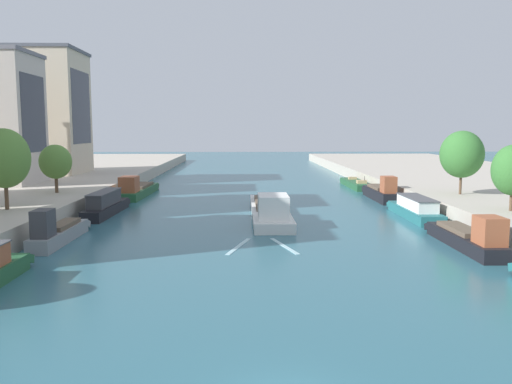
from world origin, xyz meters
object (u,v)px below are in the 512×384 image
moored_boat_left_gap_after (106,205)px  tree_right_far (462,154)px  moored_boat_left_far (58,232)px  moored_boat_left_near (137,190)px  tree_left_third (4,158)px  moored_boat_right_lone (356,184)px  moored_boat_right_gap_after (415,209)px  tree_left_far (55,162)px  moored_boat_right_near (469,237)px  barge_midriver (270,209)px  moored_boat_right_end (381,192)px

moored_boat_left_gap_after → tree_right_far: size_ratio=1.78×
moored_boat_left_far → moored_boat_left_near: moored_boat_left_far is taller
moored_boat_left_gap_after → tree_left_third: 12.36m
moored_boat_left_far → moored_boat_right_lone: bearing=50.9°
moored_boat_left_gap_after → moored_boat_right_gap_after: size_ratio=1.02×
moored_boat_left_gap_after → moored_boat_right_lone: size_ratio=0.91×
moored_boat_left_near → tree_left_third: bearing=-105.2°
moored_boat_right_lone → tree_left_far: (-39.57, -22.74, 4.99)m
moored_boat_left_far → moored_boat_right_lone: 52.67m
moored_boat_right_gap_after → moored_boat_right_near: bearing=-92.2°
barge_midriver → moored_boat_right_end: moored_boat_right_end is taller
moored_boat_right_gap_after → tree_right_far: 9.23m
barge_midriver → moored_boat_right_gap_after: barge_midriver is taller
moored_boat_right_near → moored_boat_right_gap_after: 14.40m
moored_boat_right_near → tree_left_third: size_ratio=1.64×
moored_boat_right_lone → moored_boat_left_near: bearing=-162.1°
moored_boat_right_gap_after → tree_left_third: size_ratio=1.69×
moored_boat_right_near → moored_boat_right_gap_after: moored_boat_right_near is taller
moored_boat_right_end → tree_left_third: size_ratio=1.62×
tree_left_far → moored_boat_right_near: bearing=-28.3°
moored_boat_left_gap_after → moored_boat_left_far: bearing=-90.8°
moored_boat_left_near → tree_left_third: (-6.75, -24.90, 5.70)m
moored_boat_left_far → moored_boat_right_near: moored_boat_left_far is taller
moored_boat_right_lone → barge_midriver: bearing=-117.9°
moored_boat_right_gap_after → tree_left_third: tree_left_third is taller
moored_boat_right_gap_after → moored_boat_right_end: moored_boat_right_end is taller
moored_boat_left_gap_after → tree_left_far: 8.83m
moored_boat_right_near → moored_boat_left_near: bearing=134.2°
moored_boat_left_gap_after → moored_boat_right_near: (32.34, -17.07, -0.19)m
moored_boat_right_gap_after → moored_boat_left_near: bearing=150.2°
barge_midriver → tree_left_far: size_ratio=3.94×
barge_midriver → tree_right_far: (21.55, 3.53, 5.54)m
tree_left_third → tree_left_far: 12.80m
moored_boat_right_lone → tree_left_far: size_ratio=2.52×
moored_boat_right_near → tree_left_third: bearing=168.1°
moored_boat_right_gap_after → tree_left_far: size_ratio=2.25×
moored_boat_left_near → moored_boat_right_end: size_ratio=1.31×
moored_boat_left_gap_after → tree_left_third: (-6.60, -8.87, 5.51)m
moored_boat_left_gap_after → tree_left_far: size_ratio=2.29×
moored_boat_right_lone → moored_boat_left_gap_after: bearing=-141.1°
moored_boat_left_far → barge_midriver: bearing=33.7°
moored_boat_right_gap_after → moored_boat_right_lone: moored_boat_right_gap_after is taller
moored_boat_right_lone → tree_left_far: 45.91m
moored_boat_left_gap_after → tree_right_far: 39.59m
moored_boat_right_lone → tree_left_third: (-39.59, -35.49, 6.08)m
moored_boat_right_near → moored_boat_right_gap_after: bearing=87.8°
barge_midriver → tree_left_third: bearing=-164.9°
moored_boat_left_far → tree_left_far: 19.78m
moored_boat_right_end → moored_boat_right_gap_after: bearing=-90.3°
moored_boat_right_near → moored_boat_right_lone: size_ratio=0.87×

